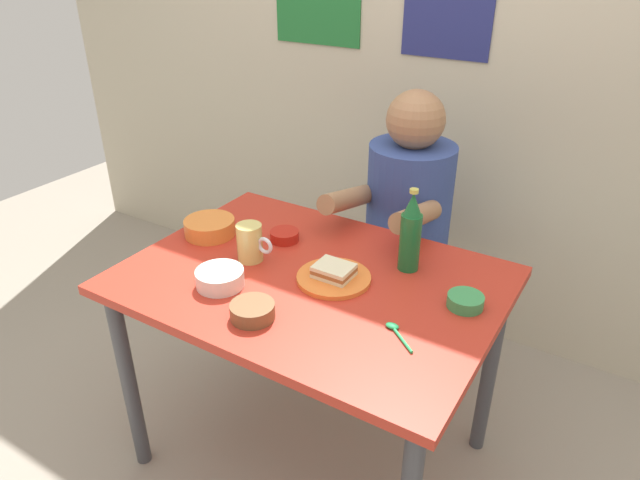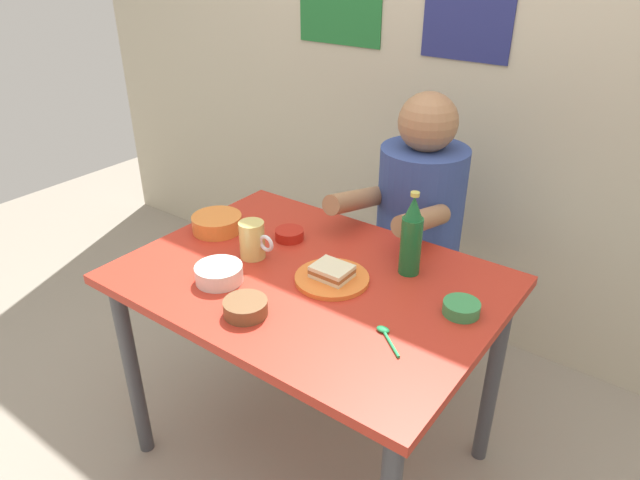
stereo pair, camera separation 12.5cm
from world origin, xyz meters
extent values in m
plane|color=gray|center=(0.00, 0.00, 0.00)|extent=(6.00, 6.00, 0.00)
cube|color=#BCB299|center=(0.00, 1.05, 1.30)|extent=(4.40, 0.08, 2.60)
cube|color=#B72D1E|center=(0.00, 0.00, 0.72)|extent=(1.10, 0.80, 0.03)
cylinder|color=#3F3F44|center=(-0.49, -0.34, 0.35)|extent=(0.05, 0.05, 0.71)
cylinder|color=#3F3F44|center=(-0.49, 0.34, 0.35)|extent=(0.05, 0.05, 0.71)
cylinder|color=#3F3F44|center=(0.49, 0.34, 0.35)|extent=(0.05, 0.05, 0.71)
cylinder|color=#4C4C51|center=(0.04, 0.63, 0.21)|extent=(0.08, 0.08, 0.41)
cylinder|color=brown|center=(0.04, 0.63, 0.43)|extent=(0.34, 0.34, 0.04)
cylinder|color=#33478C|center=(0.04, 0.63, 0.71)|extent=(0.32, 0.32, 0.52)
sphere|color=#A0704C|center=(0.04, 0.63, 1.06)|extent=(0.21, 0.21, 0.21)
cylinder|color=#A0704C|center=(-0.09, 0.38, 0.82)|extent=(0.07, 0.31, 0.14)
cylinder|color=#A0704C|center=(0.17, 0.38, 0.82)|extent=(0.07, 0.31, 0.14)
cylinder|color=orange|center=(0.07, 0.02, 0.75)|extent=(0.22, 0.22, 0.01)
cube|color=beige|center=(0.07, 0.02, 0.76)|extent=(0.11, 0.09, 0.01)
cube|color=#9E592D|center=(0.07, 0.02, 0.77)|extent=(0.11, 0.09, 0.01)
cube|color=beige|center=(0.07, 0.02, 0.78)|extent=(0.11, 0.09, 0.01)
cylinder|color=#D1BC66|center=(-0.22, -0.01, 0.80)|extent=(0.08, 0.08, 0.12)
torus|color=silver|center=(-0.16, -0.01, 0.81)|extent=(0.06, 0.01, 0.06)
cylinder|color=#19602D|center=(0.23, 0.19, 0.83)|extent=(0.06, 0.06, 0.18)
cone|color=#19602D|center=(0.23, 0.19, 0.95)|extent=(0.05, 0.05, 0.07)
cylinder|color=#BFB74C|center=(0.23, 0.19, 1.00)|extent=(0.03, 0.03, 0.01)
cylinder|color=orange|center=(-0.44, 0.05, 0.77)|extent=(0.17, 0.17, 0.05)
cylinder|color=#B25B2D|center=(-0.44, 0.05, 0.78)|extent=(0.14, 0.14, 0.02)
cylinder|color=silver|center=(-0.20, -0.18, 0.77)|extent=(0.14, 0.14, 0.05)
cylinder|color=tan|center=(-0.20, -0.18, 0.78)|extent=(0.11, 0.11, 0.02)
cylinder|color=#388C4C|center=(0.44, 0.09, 0.76)|extent=(0.10, 0.10, 0.03)
cylinder|color=#5B643A|center=(0.44, 0.09, 0.77)|extent=(0.08, 0.08, 0.02)
cylinder|color=#B21E14|center=(-0.20, 0.14, 0.76)|extent=(0.10, 0.10, 0.03)
cylinder|color=maroon|center=(-0.20, 0.14, 0.76)|extent=(0.08, 0.08, 0.02)
cylinder|color=brown|center=(-0.02, -0.26, 0.76)|extent=(0.12, 0.12, 0.04)
cylinder|color=brown|center=(-0.02, -0.26, 0.77)|extent=(0.10, 0.10, 0.02)
cylinder|color=#26A559|center=(0.36, -0.14, 0.74)|extent=(0.09, 0.08, 0.01)
ellipsoid|color=#26A559|center=(0.31, -0.10, 0.75)|extent=(0.04, 0.02, 0.01)
camera|label=1|loc=(0.78, -1.22, 1.65)|focal=32.20mm
camera|label=2|loc=(0.89, -1.15, 1.65)|focal=32.20mm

